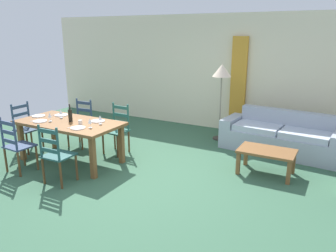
{
  "coord_description": "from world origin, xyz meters",
  "views": [
    {
      "loc": [
        2.87,
        -4.19,
        2.27
      ],
      "look_at": [
        0.29,
        0.5,
        0.75
      ],
      "focal_mm": 35.19,
      "sensor_mm": 36.0,
      "label": 1
    }
  ],
  "objects": [
    {
      "name": "fork_near_right",
      "position": [
        -1.09,
        -0.34,
        0.75
      ],
      "size": [
        0.03,
        0.17,
        0.01
      ],
      "primitive_type": "cube",
      "rotation": [
        0.0,
        0.0,
        -0.1
      ],
      "color": "silver",
      "rests_on": "dining_table"
    },
    {
      "name": "dinner_plate_far_right",
      "position": [
        -0.94,
        0.16,
        0.76
      ],
      "size": [
        0.24,
        0.24,
        0.02
      ],
      "primitive_type": "cylinder",
      "color": "white",
      "rests_on": "dining_table"
    },
    {
      "name": "wine_bottle",
      "position": [
        -1.36,
        -0.08,
        0.87
      ],
      "size": [
        0.07,
        0.07,
        0.32
      ],
      "color": "black",
      "rests_on": "dining_table"
    },
    {
      "name": "dinner_plate_far_left",
      "position": [
        -1.84,
        0.16,
        0.76
      ],
      "size": [
        0.24,
        0.24,
        0.02
      ],
      "primitive_type": "cylinder",
      "color": "white",
      "rests_on": "dining_table"
    },
    {
      "name": "couch",
      "position": [
        1.87,
        2.26,
        0.29
      ],
      "size": [
        2.34,
        1.0,
        0.8
      ],
      "color": "#97A2B1",
      "rests_on": "ground_plane"
    },
    {
      "name": "dinner_plate_near_right",
      "position": [
        -0.94,
        -0.34,
        0.76
      ],
      "size": [
        0.24,
        0.24,
        0.02
      ],
      "primitive_type": "cylinder",
      "color": "white",
      "rests_on": "dining_table"
    },
    {
      "name": "coffee_table",
      "position": [
        1.85,
        1.04,
        0.36
      ],
      "size": [
        0.9,
        0.56,
        0.42
      ],
      "color": "brown",
      "rests_on": "ground_plane"
    },
    {
      "name": "fork_far_right",
      "position": [
        -1.09,
        0.16,
        0.75
      ],
      "size": [
        0.03,
        0.17,
        0.01
      ],
      "primitive_type": "cube",
      "rotation": [
        0.0,
        0.0,
        -0.07
      ],
      "color": "silver",
      "rests_on": "dining_table"
    },
    {
      "name": "dinner_plate_head_west",
      "position": [
        -2.17,
        -0.09,
        0.76
      ],
      "size": [
        0.24,
        0.24,
        0.02
      ],
      "primitive_type": "cylinder",
      "color": "white",
      "rests_on": "dining_table"
    },
    {
      "name": "fork_far_left",
      "position": [
        -1.99,
        0.16,
        0.75
      ],
      "size": [
        0.02,
        0.17,
        0.01
      ],
      "primitive_type": "cube",
      "rotation": [
        0.0,
        0.0,
        0.03
      ],
      "color": "silver",
      "rests_on": "dining_table"
    },
    {
      "name": "fork_near_left",
      "position": [
        -1.99,
        -0.34,
        0.75
      ],
      "size": [
        0.02,
        0.17,
        0.01
      ],
      "primitive_type": "cube",
      "rotation": [
        0.0,
        0.0,
        -0.03
      ],
      "color": "silver",
      "rests_on": "dining_table"
    },
    {
      "name": "dining_table",
      "position": [
        -1.39,
        -0.09,
        0.66
      ],
      "size": [
        1.9,
        0.96,
        0.75
      ],
      "color": "brown",
      "rests_on": "ground_plane"
    },
    {
      "name": "dining_chair_far_left",
      "position": [
        -1.84,
        0.67,
        0.48
      ],
      "size": [
        0.44,
        0.42,
        0.96
      ],
      "color": "navy",
      "rests_on": "ground_plane"
    },
    {
      "name": "wine_glass_far_left",
      "position": [
        -1.71,
        0.03,
        0.86
      ],
      "size": [
        0.06,
        0.06,
        0.16
      ],
      "color": "white",
      "rests_on": "dining_table"
    },
    {
      "name": "wine_glass_near_right",
      "position": [
        -0.79,
        -0.22,
        0.86
      ],
      "size": [
        0.06,
        0.06,
        0.16
      ],
      "color": "white",
      "rests_on": "dining_table"
    },
    {
      "name": "wine_glass_far_right",
      "position": [
        -0.79,
        0.04,
        0.86
      ],
      "size": [
        0.06,
        0.06,
        0.16
      ],
      "color": "white",
      "rests_on": "dining_table"
    },
    {
      "name": "dining_chair_near_right",
      "position": [
        -0.9,
        -0.88,
        0.48
      ],
      "size": [
        0.43,
        0.41,
        0.96
      ],
      "color": "#245250",
      "rests_on": "ground_plane"
    },
    {
      "name": "curtain_panel_left",
      "position": [
        0.67,
        3.16,
        1.1
      ],
      "size": [
        0.35,
        0.08,
        2.2
      ],
      "primitive_type": "cube",
      "color": "gold",
      "rests_on": "ground_plane"
    },
    {
      "name": "dining_chair_near_left",
      "position": [
        -1.81,
        -0.89,
        0.48
      ],
      "size": [
        0.44,
        0.42,
        0.96
      ],
      "color": "navy",
      "rests_on": "ground_plane"
    },
    {
      "name": "ground_plane",
      "position": [
        0.0,
        0.0,
        -0.01
      ],
      "size": [
        9.6,
        9.6,
        0.02
      ],
      "primitive_type": "cube",
      "color": "#345C43"
    },
    {
      "name": "dining_chair_far_right",
      "position": [
        -0.93,
        0.69,
        0.48
      ],
      "size": [
        0.44,
        0.42,
        0.96
      ],
      "color": "#255C4F",
      "rests_on": "ground_plane"
    },
    {
      "name": "wall_far",
      "position": [
        0.0,
        3.3,
        1.35
      ],
      "size": [
        9.6,
        0.16,
        2.7
      ],
      "primitive_type": "cube",
      "color": "beige",
      "rests_on": "ground_plane"
    },
    {
      "name": "fork_head_west",
      "position": [
        -2.32,
        -0.09,
        0.75
      ],
      "size": [
        0.03,
        0.17,
        0.01
      ],
      "primitive_type": "cube",
      "rotation": [
        0.0,
        0.0,
        0.07
      ],
      "color": "silver",
      "rests_on": "dining_table"
    },
    {
      "name": "dining_chair_head_west",
      "position": [
        -2.57,
        -0.09,
        0.48
      ],
      "size": [
        0.41,
        0.43,
        0.96
      ],
      "color": "navy",
      "rests_on": "ground_plane"
    },
    {
      "name": "dinner_plate_near_left",
      "position": [
        -1.84,
        -0.34,
        0.76
      ],
      "size": [
        0.24,
        0.24,
        0.02
      ],
      "primitive_type": "cylinder",
      "color": "white",
      "rests_on": "dining_table"
    },
    {
      "name": "standing_lamp",
      "position": [
        0.52,
        2.44,
        1.41
      ],
      "size": [
        0.4,
        0.4,
        1.64
      ],
      "color": "#332D28",
      "rests_on": "ground_plane"
    },
    {
      "name": "coffee_cup_primary",
      "position": [
        -1.04,
        -0.17,
        0.8
      ],
      "size": [
        0.07,
        0.07,
        0.09
      ],
      "primitive_type": "cylinder",
      "color": "beige",
      "rests_on": "dining_table"
    },
    {
      "name": "wine_glass_near_left",
      "position": [
        -1.7,
        -0.24,
        0.86
      ],
      "size": [
        0.06,
        0.06,
        0.16
      ],
      "color": "white",
      "rests_on": "dining_table"
    }
  ]
}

